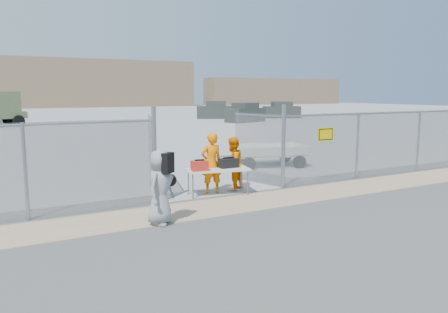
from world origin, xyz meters
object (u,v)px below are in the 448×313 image
security_worker_left (211,163)px  security_worker_right (233,164)px  folding_table (218,182)px  visitor (160,187)px  utility_trailer (268,155)px

security_worker_left → security_worker_right: (0.69, 0.00, -0.08)m
folding_table → security_worker_left: bearing=112.0°
security_worker_left → security_worker_right: size_ratio=1.10×
security_worker_right → visitor: size_ratio=0.96×
security_worker_right → utility_trailer: security_worker_right is taller
utility_trailer → folding_table: bearing=-123.5°
folding_table → utility_trailer: 5.21m
folding_table → visitor: 3.02m
folding_table → security_worker_left: size_ratio=1.02×
folding_table → utility_trailer: size_ratio=0.49×
folding_table → security_worker_right: bearing=36.8°
visitor → utility_trailer: bearing=0.1°
visitor → folding_table: bearing=-1.5°
security_worker_left → visitor: 3.14m
folding_table → utility_trailer: utility_trailer is taller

